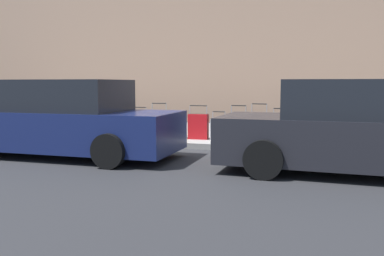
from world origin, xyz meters
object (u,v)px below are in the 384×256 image
at_px(suitcase_olive_6, 177,128).
at_px(suitcase_navy_1, 280,132).
at_px(suitcase_red_5, 198,127).
at_px(suitcase_black_10, 106,125).
at_px(parked_car_charcoal_0, 359,130).
at_px(parked_car_navy_1, 65,121).
at_px(suitcase_teal_0, 304,131).
at_px(suitcase_maroon_2, 259,128).
at_px(suitcase_teal_7, 159,125).
at_px(suitcase_maroon_9, 123,125).
at_px(fire_hydrant, 73,119).
at_px(suitcase_black_3, 238,128).
at_px(suitcase_navy_8, 140,127).
at_px(bollard_post, 52,118).
at_px(suitcase_silver_4, 219,129).

bearing_deg(suitcase_olive_6, suitcase_navy_1, -179.41).
height_order(suitcase_red_5, suitcase_black_10, suitcase_red_5).
relative_size(parked_car_charcoal_0, parked_car_navy_1, 0.97).
bearing_deg(suitcase_red_5, suitcase_teal_0, 179.43).
bearing_deg(suitcase_maroon_2, suitcase_teal_7, -1.49).
bearing_deg(suitcase_maroon_9, fire_hydrant, -0.05).
xyz_separation_m(suitcase_black_3, suitcase_teal_7, (2.07, 0.01, 0.01)).
distance_m(suitcase_teal_0, suitcase_olive_6, 3.10).
relative_size(suitcase_navy_8, suitcase_maroon_9, 1.25).
relative_size(suitcase_maroon_2, suitcase_black_10, 1.21).
height_order(suitcase_maroon_2, parked_car_charcoal_0, parked_car_charcoal_0).
height_order(suitcase_teal_0, bollard_post, bollard_post).
height_order(suitcase_red_5, parked_car_charcoal_0, parked_car_charcoal_0).
bearing_deg(suitcase_teal_0, suitcase_red_5, -0.57).
distance_m(suitcase_olive_6, parked_car_navy_1, 2.93).
distance_m(suitcase_black_10, parked_car_navy_1, 2.58).
xyz_separation_m(suitcase_teal_0, suitcase_maroon_9, (4.65, -0.02, -0.01)).
bearing_deg(suitcase_red_5, suitcase_olive_6, 5.17).
distance_m(suitcase_red_5, bollard_post, 4.20).
bearing_deg(parked_car_charcoal_0, suitcase_navy_1, -57.86).
bearing_deg(suitcase_black_3, suitcase_navy_8, 1.37).
height_order(suitcase_olive_6, suitcase_teal_7, suitcase_teal_7).
bearing_deg(suitcase_teal_7, suitcase_silver_4, 179.75).
xyz_separation_m(suitcase_teal_0, suitcase_black_3, (1.54, -0.05, 0.02)).
bearing_deg(suitcase_navy_8, suitcase_black_3, -178.63).
distance_m(suitcase_navy_1, bollard_post, 6.22).
bearing_deg(suitcase_navy_8, parked_car_navy_1, 76.60).
bearing_deg(suitcase_olive_6, fire_hydrant, -0.78).
height_order(suitcase_maroon_2, suitcase_silver_4, suitcase_maroon_2).
bearing_deg(suitcase_red_5, suitcase_navy_8, 1.51).
distance_m(suitcase_black_3, fire_hydrant, 4.62).
height_order(suitcase_maroon_2, suitcase_olive_6, suitcase_maroon_2).
xyz_separation_m(suitcase_black_3, suitcase_silver_4, (0.49, 0.02, -0.06)).
distance_m(suitcase_olive_6, fire_hydrant, 3.07).
bearing_deg(suitcase_teal_7, suitcase_olive_6, 173.20).
relative_size(suitcase_black_3, suitcase_navy_8, 1.11).
height_order(suitcase_teal_0, suitcase_black_10, suitcase_black_10).
height_order(suitcase_teal_0, suitcase_maroon_2, suitcase_maroon_2).
bearing_deg(bollard_post, suitcase_black_3, -178.04).
relative_size(suitcase_red_5, bollard_post, 0.99).
bearing_deg(suitcase_navy_1, suitcase_teal_7, -0.65).
distance_m(suitcase_navy_1, suitcase_red_5, 2.02).
height_order(suitcase_navy_1, fire_hydrant, suitcase_navy_1).
relative_size(suitcase_teal_0, suitcase_teal_7, 0.72).
relative_size(suitcase_teal_0, suitcase_black_10, 0.85).
relative_size(suitcase_olive_6, fire_hydrant, 0.75).
distance_m(suitcase_navy_8, bollard_post, 2.62).
xyz_separation_m(suitcase_maroon_2, fire_hydrant, (5.13, -0.05, 0.09)).
bearing_deg(suitcase_maroon_2, parked_car_charcoal_0, 130.16).
height_order(suitcase_maroon_2, suitcase_red_5, suitcase_maroon_2).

